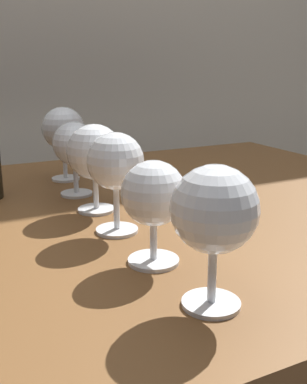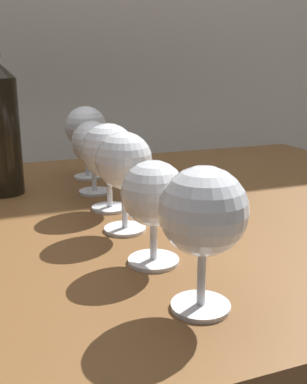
# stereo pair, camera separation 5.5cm
# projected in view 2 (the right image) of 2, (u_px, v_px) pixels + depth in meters

# --- Properties ---
(dining_table) EXTENTS (1.38, 0.90, 0.77)m
(dining_table) POSITION_uv_depth(u_px,v_px,m) (100.00, 265.00, 0.79)
(dining_table) COLOR brown
(dining_table) RESTS_ON ground_plane
(wine_glass_white) EXTENTS (0.09, 0.09, 0.15)m
(wine_glass_white) POSITION_uv_depth(u_px,v_px,m) (203.00, 214.00, 0.44)
(wine_glass_white) COLOR white
(wine_glass_white) RESTS_ON dining_table
(wine_glass_merlot) EXTENTS (0.08, 0.08, 0.13)m
(wine_glass_merlot) POSITION_uv_depth(u_px,v_px,m) (153.00, 197.00, 0.56)
(wine_glass_merlot) COLOR white
(wine_glass_merlot) RESTS_ON dining_table
(wine_glass_port) EXTENTS (0.08, 0.08, 0.15)m
(wine_glass_port) POSITION_uv_depth(u_px,v_px,m) (124.00, 163.00, 0.66)
(wine_glass_port) COLOR white
(wine_glass_port) RESTS_ON dining_table
(wine_glass_cabernet) EXTENTS (0.09, 0.09, 0.15)m
(wine_glass_cabernet) POSITION_uv_depth(u_px,v_px,m) (109.00, 152.00, 0.76)
(wine_glass_cabernet) COLOR white
(wine_glass_cabernet) RESTS_ON dining_table
(wine_glass_pinot) EXTENTS (0.08, 0.08, 0.14)m
(wine_glass_pinot) POSITION_uv_depth(u_px,v_px,m) (93.00, 144.00, 0.86)
(wine_glass_pinot) COLOR white
(wine_glass_pinot) RESTS_ON dining_table
(wine_glass_rose) EXTENTS (0.09, 0.09, 0.15)m
(wine_glass_rose) POSITION_uv_depth(u_px,v_px,m) (86.00, 129.00, 0.97)
(wine_glass_rose) COLOR white
(wine_glass_rose) RESTS_ON dining_table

